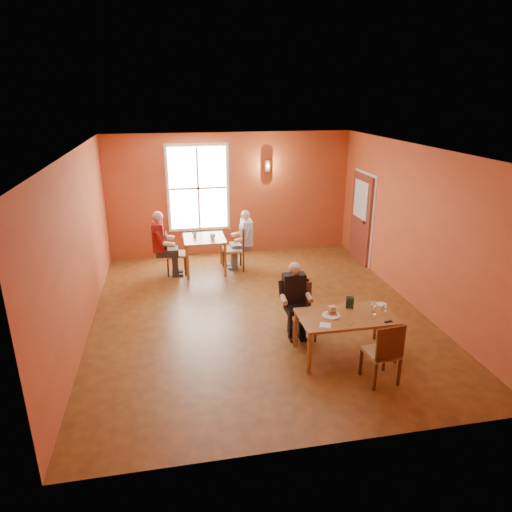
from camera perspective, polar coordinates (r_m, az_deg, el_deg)
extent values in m
cube|color=brown|center=(8.61, 0.25, -7.03)|extent=(6.00, 7.00, 0.01)
cube|color=brown|center=(11.39, -3.17, 7.68)|extent=(6.00, 0.04, 3.00)
cube|color=brown|center=(4.92, 8.30, -9.46)|extent=(6.00, 0.04, 3.00)
cube|color=brown|center=(8.05, -21.18, 1.17)|extent=(0.04, 7.00, 3.00)
cube|color=brown|center=(9.09, 19.19, 3.46)|extent=(0.04, 7.00, 3.00)
cube|color=white|center=(7.74, 0.29, 13.21)|extent=(6.00, 7.00, 0.04)
cube|color=white|center=(11.23, -7.25, 8.41)|extent=(1.36, 0.10, 1.96)
cube|color=maroon|center=(11.16, 12.93, 4.57)|extent=(0.12, 1.04, 2.10)
cylinder|color=brown|center=(11.32, 1.43, 11.23)|extent=(0.16, 0.16, 0.28)
cylinder|color=silver|center=(7.08, 9.37, -7.30)|extent=(0.35, 0.35, 0.04)
cube|color=tan|center=(7.13, 9.49, -6.76)|extent=(0.10, 0.10, 0.11)
cube|color=#1E3B26|center=(7.34, 11.65, -5.72)|extent=(0.13, 0.09, 0.20)
cube|color=silver|center=(6.90, 11.87, -8.36)|extent=(0.17, 0.10, 0.00)
cube|color=white|center=(6.81, 8.66, -8.54)|extent=(0.21, 0.21, 0.01)
cylinder|color=silver|center=(7.61, 15.45, -5.85)|extent=(0.17, 0.17, 0.01)
cube|color=black|center=(7.10, 16.21, -7.87)|extent=(0.13, 0.05, 0.02)
imported|color=silver|center=(10.19, -5.45, 2.42)|extent=(0.16, 0.16, 0.10)
imported|color=silver|center=(10.38, -7.67, 2.66)|extent=(0.13, 0.13, 0.10)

